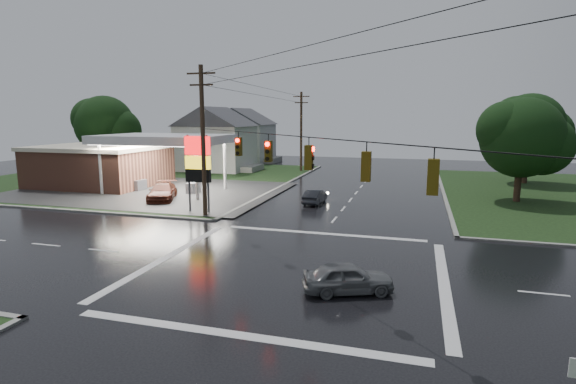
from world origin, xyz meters
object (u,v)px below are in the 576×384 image
(pylon_sign, at_px, (198,161))
(car_north, at_px, (315,196))
(house_near, at_px, (216,138))
(house_far, at_px, (242,134))
(tree_ne_far, at_px, (531,127))
(utility_pole_nw, at_px, (203,139))
(tree_nw_behind, at_px, (106,125))
(car_pump, at_px, (162,192))
(gas_station, at_px, (109,162))
(car_crossing, at_px, (348,278))
(utility_pole_n, at_px, (301,130))
(tree_ne_near, at_px, (524,138))

(pylon_sign, relative_size, car_north, 1.62)
(car_north, bearing_deg, house_near, -44.00)
(house_far, relative_size, tree_ne_far, 1.13)
(utility_pole_nw, distance_m, tree_nw_behind, 31.82)
(tree_ne_far, bearing_deg, pylon_sign, -139.65)
(tree_nw_behind, bearing_deg, car_pump, -41.49)
(gas_station, xyz_separation_m, tree_ne_far, (42.83, 14.29, 3.63))
(house_far, xyz_separation_m, tree_ne_far, (39.10, -14.01, 1.77))
(gas_station, xyz_separation_m, pylon_sign, (15.18, -9.20, 1.46))
(house_far, relative_size, car_north, 2.99)
(pylon_sign, relative_size, tree_nw_behind, 0.60)
(pylon_sign, bearing_deg, car_crossing, -43.25)
(pylon_sign, distance_m, house_near, 27.56)
(utility_pole_n, xyz_separation_m, car_north, (6.81, -21.45, -4.86))
(gas_station, bearing_deg, utility_pole_nw, -32.23)
(gas_station, relative_size, pylon_sign, 4.37)
(house_near, distance_m, tree_ne_near, 37.80)
(tree_nw_behind, relative_size, tree_ne_far, 1.02)
(house_near, relative_size, house_far, 1.00)
(tree_ne_far, xyz_separation_m, car_pump, (-33.19, -19.75, -5.42))
(tree_ne_far, bearing_deg, utility_pole_n, 171.45)
(tree_nw_behind, bearing_deg, gas_station, -51.58)
(pylon_sign, height_order, tree_ne_near, tree_ne_near)
(utility_pole_n, xyz_separation_m, car_pump, (-6.54, -23.75, -4.71))
(utility_pole_n, relative_size, tree_nw_behind, 1.05)
(utility_pole_nw, xyz_separation_m, tree_nw_behind, (-24.34, 20.49, 0.46))
(house_near, relative_size, car_crossing, 2.88)
(utility_pole_n, xyz_separation_m, tree_nw_behind, (-24.34, -8.01, 0.71))
(utility_pole_nw, xyz_separation_m, tree_ne_near, (23.64, 12.49, -0.16))
(utility_pole_nw, bearing_deg, house_far, 107.92)
(utility_pole_nw, bearing_deg, house_near, 113.37)
(gas_station, height_order, house_far, house_far)
(pylon_sign, bearing_deg, utility_pole_nw, -45.00)
(utility_pole_n, height_order, house_near, utility_pole_n)
(house_far, bearing_deg, gas_station, -97.50)
(tree_ne_near, height_order, car_north, tree_ne_near)
(utility_pole_nw, relative_size, car_pump, 2.11)
(tree_ne_near, bearing_deg, utility_pole_nw, -152.14)
(gas_station, height_order, tree_ne_far, tree_ne_far)
(utility_pole_n, bearing_deg, utility_pole_nw, -90.00)
(tree_ne_near, bearing_deg, utility_pole_n, 145.90)
(utility_pole_nw, xyz_separation_m, car_north, (6.81, 7.05, -5.11))
(utility_pole_nw, height_order, car_crossing, utility_pole_nw)
(house_far, distance_m, tree_ne_far, 41.57)
(house_near, distance_m, car_pump, 22.60)
(house_near, bearing_deg, utility_pole_nw, -66.63)
(utility_pole_nw, xyz_separation_m, house_far, (-12.45, 38.50, -1.32))
(car_pump, bearing_deg, gas_station, 128.23)
(pylon_sign, height_order, utility_pole_nw, utility_pole_nw)
(house_far, relative_size, car_crossing, 2.88)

